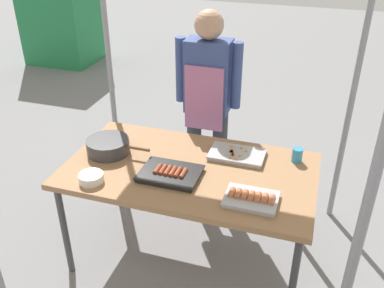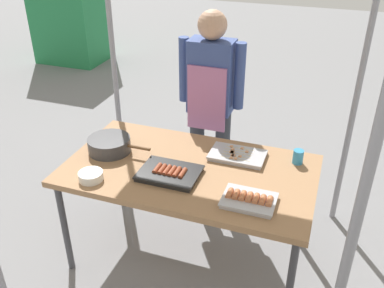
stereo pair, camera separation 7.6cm
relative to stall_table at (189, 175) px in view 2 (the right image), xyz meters
name	(u,v)px [view 2 (the right image)]	position (x,y,z in m)	size (l,w,h in m)	color
ground_plane	(190,254)	(0.00, 0.00, -0.70)	(18.00, 18.00, 0.00)	slate
stall_table	(189,175)	(0.00, 0.00, 0.00)	(1.60, 0.90, 0.75)	#9E724C
tray_grilled_sausages	(169,173)	(-0.09, -0.13, 0.07)	(0.37, 0.28, 0.05)	black
tray_meat_skewers	(237,155)	(0.26, 0.23, 0.07)	(0.37, 0.23, 0.04)	#ADADB2
tray_pork_links	(249,200)	(0.44, -0.23, 0.07)	(0.30, 0.22, 0.05)	#ADADB2
cooking_wok	(110,144)	(-0.59, 0.02, 0.11)	(0.45, 0.29, 0.10)	#38383A
condiment_bowl	(91,176)	(-0.52, -0.33, 0.08)	(0.15, 0.15, 0.05)	silver
drink_cup_near_edge	(298,157)	(0.65, 0.29, 0.10)	(0.07, 0.07, 0.09)	#338CBF
vendor_woman	(211,95)	(-0.10, 0.78, 0.24)	(0.52, 0.23, 1.58)	#333842
neighbor_stall_left	(69,9)	(-3.26, 3.58, 0.12)	(1.00, 0.83, 1.62)	#237F47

